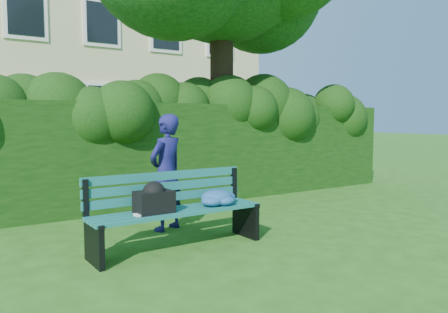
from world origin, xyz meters
TOP-DOWN VIEW (x-y plane):
  - ground at (0.00, 0.00)m, footprint 80.00×80.00m
  - apartment_building at (-0.00, 13.99)m, footprint 16.00×8.08m
  - hedge at (0.00, 2.20)m, footprint 10.00×1.00m
  - park_bench at (-1.31, -0.47)m, footprint 2.09×0.59m
  - man_reading at (-1.09, 0.39)m, footprint 0.69×0.58m

SIDE VIEW (x-z plane):
  - ground at x=0.00m, z-range 0.00..0.00m
  - park_bench at x=-1.31m, z-range 0.06..0.95m
  - man_reading at x=-1.09m, z-range 0.00..1.60m
  - hedge at x=0.00m, z-range 0.00..1.80m
  - apartment_building at x=0.00m, z-range 0.00..12.00m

